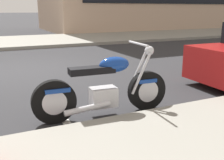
{
  "coord_description": "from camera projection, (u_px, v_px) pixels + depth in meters",
  "views": [
    {
      "loc": [
        -0.98,
        -7.47,
        1.62
      ],
      "look_at": [
        0.76,
        -3.81,
        0.56
      ],
      "focal_mm": 43.42,
      "sensor_mm": 36.0,
      "label": 1
    }
  ],
  "objects": [
    {
      "name": "ground_plane",
      "position": [
        27.0,
        71.0,
        7.34
      ],
      "size": [
        260.0,
        260.0,
        0.0
      ],
      "primitive_type": "plane",
      "color": "#28282B"
    },
    {
      "name": "sidewalk_far_curb",
      "position": [
        197.0,
        33.0,
        18.07
      ],
      "size": [
        120.0,
        5.0,
        0.14
      ],
      "primitive_type": "cube",
      "color": "gray",
      "rests_on": "ground"
    },
    {
      "name": "parking_stall_stripe",
      "position": [
        61.0,
        115.0,
        4.28
      ],
      "size": [
        0.12,
        2.2,
        0.01
      ],
      "primitive_type": "cube",
      "color": "silver",
      "rests_on": "ground"
    },
    {
      "name": "parked_motorcycle",
      "position": [
        105.0,
        89.0,
        4.15
      ],
      "size": [
        2.17,
        0.62,
        1.12
      ],
      "rotation": [
        0.0,
        0.0,
        -0.07
      ],
      "color": "black",
      "rests_on": "ground"
    }
  ]
}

